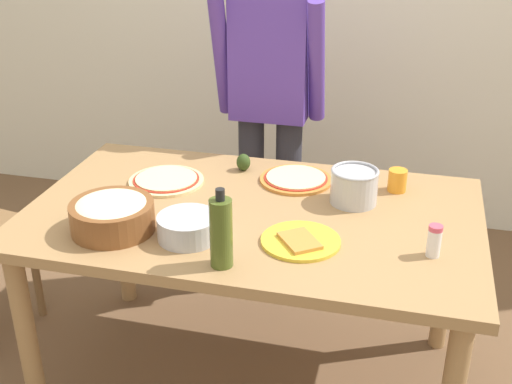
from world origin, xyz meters
The scene contains 13 objects.
ground centered at (0.00, 0.00, 0.00)m, with size 8.00×8.00×0.00m, color brown.
dining_table centered at (0.00, 0.00, 0.67)m, with size 1.60×0.96×0.76m.
person_cook centered at (-0.11, 0.76, 0.94)m, with size 0.49×0.25×1.62m.
pizza_raw_on_board centered at (-0.38, 0.15, 0.77)m, with size 0.29×0.29×0.02m.
pizza_cooked_on_tray centered at (0.10, 0.29, 0.77)m, with size 0.28×0.28×0.02m.
plate_with_slice centered at (0.21, -0.19, 0.77)m, with size 0.26×0.26×0.02m.
popcorn_bowl centered at (-0.42, -0.25, 0.82)m, with size 0.28×0.28×0.11m.
mixing_bowl_steel centered at (-0.16, -0.24, 0.80)m, with size 0.20×0.20×0.08m.
olive_oil_bottle centered at (0.00, -0.37, 0.87)m, with size 0.07×0.07×0.26m.
steel_pot centered at (0.34, 0.15, 0.83)m, with size 0.17×0.17×0.13m.
cup_orange centered at (0.49, 0.29, 0.80)m, with size 0.07×0.07×0.09m, color orange.
salt_shaker centered at (0.62, -0.16, 0.81)m, with size 0.04×0.04×0.11m.
avocado centered at (-0.13, 0.34, 0.80)m, with size 0.06×0.06×0.07m, color #2D4219.
Camera 1 is at (0.52, -2.00, 1.82)m, focal length 45.95 mm.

